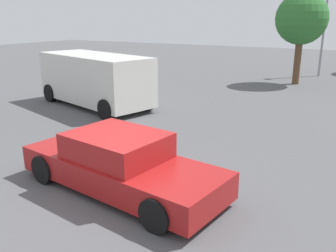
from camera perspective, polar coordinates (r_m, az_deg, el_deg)
The scene contains 5 objects.
ground_plane at distance 7.94m, azimuth -7.50°, elevation -10.10°, with size 80.00×80.00×0.00m, color #515154.
sedan_foreground at distance 7.82m, azimuth -7.47°, elevation -5.92°, with size 4.81×2.34×1.24m.
van_white at distance 15.35m, azimuth -11.32°, elevation 7.29°, with size 5.73×3.46×2.11m.
light_post_near at distance 24.85m, azimuth 23.45°, elevation 15.95°, with size 0.44×0.44×5.52m.
tree_back_center at distance 21.30m, azimuth 20.16°, elevation 15.40°, with size 2.73×2.73×4.86m.
Camera 1 is at (4.36, -5.60, 3.55)m, focal length 38.98 mm.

